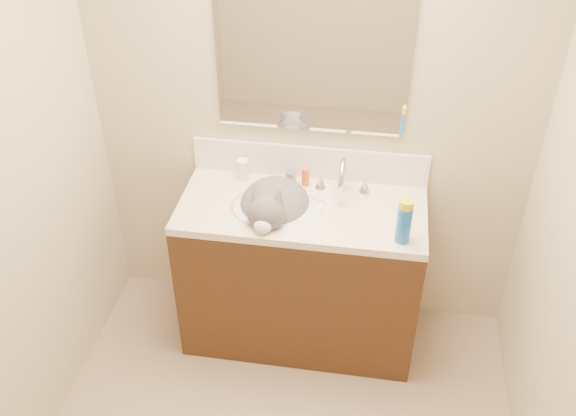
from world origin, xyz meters
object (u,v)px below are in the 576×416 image
(faucet, at_px, (342,179))
(basin, at_px, (277,219))
(spray_can, at_px, (404,224))
(silver_jar, at_px, (291,177))
(cat, at_px, (274,208))
(vanity_cabinet, at_px, (301,276))
(amber_bottle, at_px, (306,177))
(pill_bottle, at_px, (243,170))

(faucet, bearing_deg, basin, -150.88)
(basin, height_order, spray_can, spray_can)
(faucet, xyz_separation_m, silver_jar, (-0.26, 0.06, -0.05))
(cat, bearing_deg, silver_jar, 79.29)
(cat, relative_size, silver_jar, 7.57)
(basin, bearing_deg, silver_jar, 81.09)
(vanity_cabinet, distance_m, cat, 0.46)
(faucet, relative_size, amber_bottle, 2.90)
(amber_bottle, bearing_deg, basin, -116.99)
(cat, bearing_deg, spray_can, -12.61)
(basin, height_order, faucet, faucet)
(pill_bottle, relative_size, silver_jar, 1.70)
(faucet, relative_size, pill_bottle, 2.52)
(vanity_cabinet, bearing_deg, basin, -165.96)
(basin, height_order, pill_bottle, pill_bottle)
(faucet, relative_size, silver_jar, 4.29)
(silver_jar, distance_m, spray_can, 0.69)
(basin, height_order, cat, cat)
(silver_jar, relative_size, spray_can, 0.36)
(pill_bottle, bearing_deg, spray_can, -25.09)
(faucet, bearing_deg, spray_can, -47.06)
(basin, distance_m, amber_bottle, 0.27)
(vanity_cabinet, bearing_deg, spray_can, -21.16)
(amber_bottle, distance_m, spray_can, 0.62)
(faucet, bearing_deg, pill_bottle, 173.62)
(basin, bearing_deg, pill_bottle, 133.34)
(vanity_cabinet, height_order, basin, basin)
(vanity_cabinet, distance_m, silver_jar, 0.53)
(pill_bottle, height_order, spray_can, spray_can)
(faucet, distance_m, silver_jar, 0.28)
(pill_bottle, bearing_deg, vanity_cabinet, -30.37)
(cat, height_order, spray_can, cat)
(basin, height_order, amber_bottle, amber_bottle)
(amber_bottle, bearing_deg, silver_jar, 174.26)
(vanity_cabinet, height_order, spray_can, spray_can)
(pill_bottle, distance_m, spray_can, 0.90)
(pill_bottle, height_order, silver_jar, pill_bottle)
(basin, xyz_separation_m, faucet, (0.30, 0.17, 0.16))
(spray_can, bearing_deg, faucet, 132.94)
(silver_jar, bearing_deg, basin, -98.91)
(cat, distance_m, amber_bottle, 0.25)
(cat, height_order, amber_bottle, cat)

